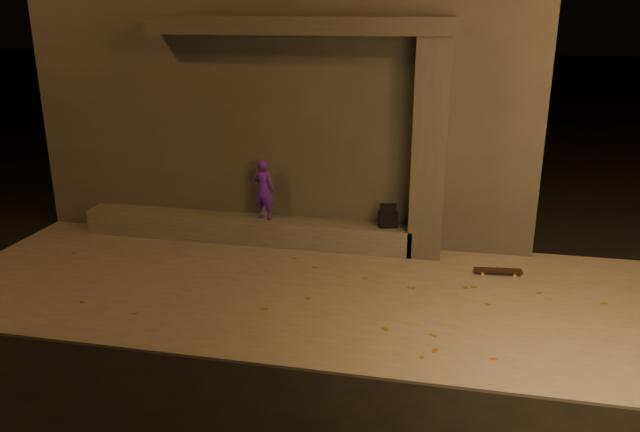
% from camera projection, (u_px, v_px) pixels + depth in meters
% --- Properties ---
extents(ground, '(120.00, 120.00, 0.00)m').
position_uv_depth(ground, '(265.00, 357.00, 7.55)').
color(ground, black).
rests_on(ground, ground).
extents(sidewalk, '(11.00, 4.40, 0.04)m').
position_uv_depth(sidewalk, '(304.00, 288.00, 9.40)').
color(sidewalk, '#625D56').
rests_on(sidewalk, ground).
extents(building, '(9.00, 5.10, 5.22)m').
position_uv_depth(building, '(306.00, 82.00, 12.98)').
color(building, '#3B3835').
rests_on(building, ground).
extents(ledge, '(6.00, 0.55, 0.45)m').
position_uv_depth(ledge, '(246.00, 229.00, 11.25)').
color(ledge, '#4C4945').
rests_on(ledge, sidewalk).
extents(column, '(0.55, 0.55, 3.60)m').
position_uv_depth(column, '(430.00, 151.00, 10.13)').
color(column, '#3B3835').
rests_on(column, sidewalk).
extents(canopy, '(5.00, 0.70, 0.28)m').
position_uv_depth(canopy, '(298.00, 26.00, 10.01)').
color(canopy, '#3B3835').
rests_on(canopy, column).
extents(skateboarder, '(0.44, 0.34, 1.07)m').
position_uv_depth(skateboarder, '(264.00, 189.00, 10.94)').
color(skateboarder, '#4B1AA9').
rests_on(skateboarder, ledge).
extents(backpack, '(0.35, 0.27, 0.44)m').
position_uv_depth(backpack, '(388.00, 218.00, 10.63)').
color(backpack, black).
rests_on(backpack, ledge).
extents(skateboard, '(0.75, 0.26, 0.08)m').
position_uv_depth(skateboard, '(498.00, 271.00, 9.82)').
color(skateboard, black).
rests_on(skateboard, sidewalk).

